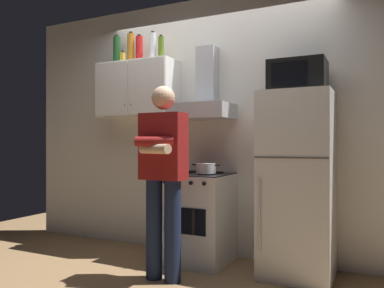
% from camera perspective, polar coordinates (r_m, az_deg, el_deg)
% --- Properties ---
extents(ground_plane, '(7.00, 7.00, 0.00)m').
position_cam_1_polar(ground_plane, '(3.70, 0.00, -18.10)').
color(ground_plane, olive).
extents(back_wall_tiled, '(4.80, 0.10, 2.70)m').
position_cam_1_polar(back_wall_tiled, '(4.07, 3.68, 2.80)').
color(back_wall_tiled, silver).
rests_on(back_wall_tiled, ground_plane).
extents(upper_cabinet, '(0.90, 0.37, 0.60)m').
position_cam_1_polar(upper_cabinet, '(4.31, -8.10, 7.98)').
color(upper_cabinet, white).
extents(stove_oven, '(0.60, 0.62, 0.87)m').
position_cam_1_polar(stove_oven, '(3.83, 0.96, -10.79)').
color(stove_oven, white).
rests_on(stove_oven, ground_plane).
extents(range_hood, '(0.60, 0.44, 0.75)m').
position_cam_1_polar(range_hood, '(3.91, 1.75, 6.56)').
color(range_hood, '#B7BABF').
extents(refrigerator, '(0.60, 0.62, 1.60)m').
position_cam_1_polar(refrigerator, '(3.49, 15.32, -5.74)').
color(refrigerator, silver).
rests_on(refrigerator, ground_plane).
extents(microwave, '(0.48, 0.37, 0.28)m').
position_cam_1_polar(microwave, '(3.55, 15.37, 9.58)').
color(microwave, black).
rests_on(microwave, refrigerator).
extents(person_standing, '(0.38, 0.33, 1.64)m').
position_cam_1_polar(person_standing, '(3.26, -4.32, -4.38)').
color(person_standing, '#192342').
rests_on(person_standing, ground_plane).
extents(cooking_pot, '(0.28, 0.18, 0.09)m').
position_cam_1_polar(cooking_pot, '(3.61, 2.04, -3.63)').
color(cooking_pot, '#B7BABF').
rests_on(cooking_pot, stove_oven).
extents(bottle_olive_oil, '(0.06, 0.06, 0.27)m').
position_cam_1_polar(bottle_olive_oil, '(4.26, -4.61, 13.95)').
color(bottle_olive_oil, '#4C6B19').
rests_on(bottle_olive_oil, upper_cabinet).
extents(bottle_soda_red, '(0.08, 0.08, 0.30)m').
position_cam_1_polar(bottle_soda_red, '(4.37, -7.82, 13.77)').
color(bottle_soda_red, red).
rests_on(bottle_soda_red, upper_cabinet).
extents(bottle_vodka_clear, '(0.07, 0.07, 0.32)m').
position_cam_1_polar(bottle_vodka_clear, '(4.32, -5.84, 14.12)').
color(bottle_vodka_clear, silver).
rests_on(bottle_vodka_clear, upper_cabinet).
extents(bottle_liquor_amber, '(0.08, 0.08, 0.33)m').
position_cam_1_polar(bottle_liquor_amber, '(4.41, -9.05, 13.89)').
color(bottle_liquor_amber, '#B7721E').
rests_on(bottle_liquor_amber, upper_cabinet).
extents(bottle_wine_green, '(0.08, 0.08, 0.35)m').
position_cam_1_polar(bottle_wine_green, '(4.61, -11.09, 13.36)').
color(bottle_wine_green, '#19471E').
rests_on(bottle_wine_green, upper_cabinet).
extents(bottle_spice_jar, '(0.06, 0.06, 0.15)m').
position_cam_1_polar(bottle_spice_jar, '(4.52, -10.23, 12.37)').
color(bottle_spice_jar, gold).
rests_on(bottle_spice_jar, upper_cabinet).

